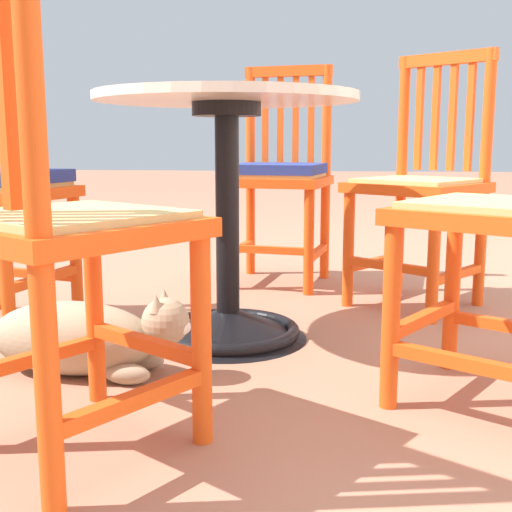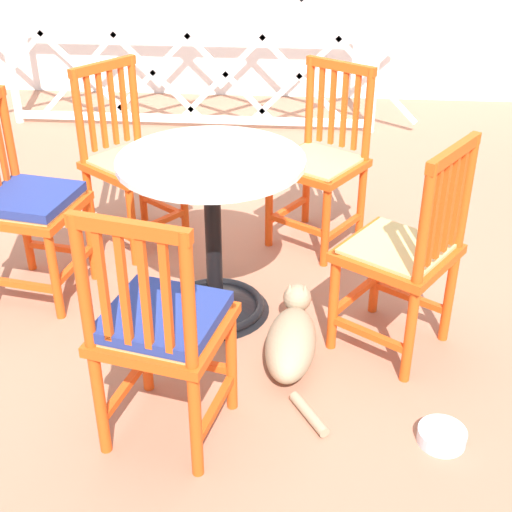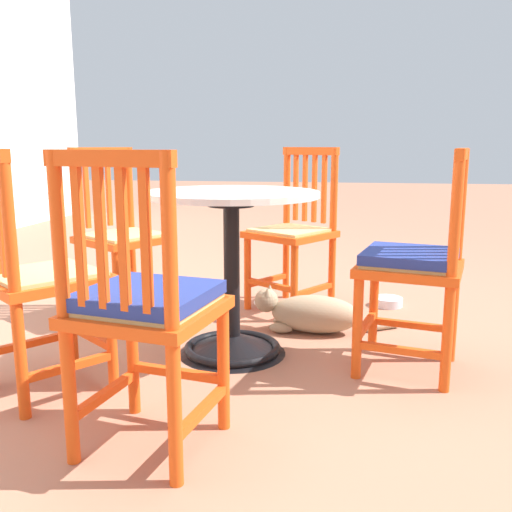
{
  "view_description": "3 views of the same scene",
  "coord_description": "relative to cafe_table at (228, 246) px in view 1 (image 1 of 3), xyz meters",
  "views": [
    {
      "loc": [
        1.91,
        0.23,
        0.59
      ],
      "look_at": [
        0.07,
        0.03,
        0.27
      ],
      "focal_mm": 46.07,
      "sensor_mm": 36.0,
      "label": 1
    },
    {
      "loc": [
        0.39,
        -2.68,
        1.8
      ],
      "look_at": [
        0.18,
        -0.08,
        0.3
      ],
      "focal_mm": 49.88,
      "sensor_mm": 36.0,
      "label": 2
    },
    {
      "loc": [
        -2.37,
        -0.55,
        0.92
      ],
      "look_at": [
        0.14,
        -0.14,
        0.42
      ],
      "focal_mm": 39.54,
      "sensor_mm": 36.0,
      "label": 3
    }
  ],
  "objects": [
    {
      "name": "orange_chair_near_fence",
      "position": [
        -0.5,
        0.63,
        0.15
      ],
      "size": [
        0.56,
        0.56,
        0.91
      ],
      "color": "#E04C14",
      "rests_on": "ground_plane"
    },
    {
      "name": "cafe_table",
      "position": [
        0.0,
        0.0,
        0.0
      ],
      "size": [
        0.76,
        0.76,
        0.73
      ],
      "color": "black",
      "rests_on": "ground_plane"
    },
    {
      "name": "orange_chair_at_corner",
      "position": [
        0.77,
        -0.2,
        0.15
      ],
      "size": [
        0.55,
        0.55,
        0.91
      ],
      "color": "#E04C14",
      "rests_on": "ground_plane"
    },
    {
      "name": "ground_plane",
      "position": [
        0.01,
        0.06,
        -0.28
      ],
      "size": [
        24.0,
        24.0,
        0.0
      ],
      "primitive_type": "plane",
      "color": "#A36B51"
    },
    {
      "name": "orange_chair_facing_out",
      "position": [
        -0.83,
        0.09,
        0.16
      ],
      "size": [
        0.46,
        0.46,
        0.91
      ],
      "color": "#E04C14",
      "rests_on": "ground_plane"
    },
    {
      "name": "tabby_cat",
      "position": [
        0.35,
        -0.31,
        -0.19
      ],
      "size": [
        0.27,
        0.74,
        0.23
      ],
      "color": "#9E896B",
      "rests_on": "ground_plane"
    }
  ]
}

